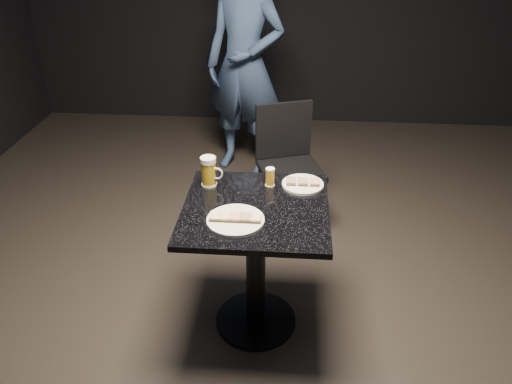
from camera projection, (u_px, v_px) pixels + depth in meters
floor at (256, 321)px, 2.77m from camera, size 6.00×6.00×0.00m
plate_large at (235, 220)px, 2.28m from camera, size 0.27×0.27×0.01m
plate_small at (303, 184)px, 2.56m from camera, size 0.21×0.21×0.01m
patron at (245, 65)px, 3.95m from camera, size 0.75×0.61×1.80m
table at (256, 247)px, 2.51m from camera, size 0.70×0.70×0.75m
beer_mug at (209, 171)px, 2.53m from camera, size 0.12×0.08×0.16m
beer_tumbler at (270, 177)px, 2.55m from camera, size 0.05×0.05×0.10m
chair at (288, 160)px, 3.39m from camera, size 0.50×0.50×0.87m
canapes_on_plate_large at (235, 217)px, 2.27m from camera, size 0.24×0.07×0.02m
canapes_on_plate_small at (303, 182)px, 2.56m from camera, size 0.17×0.07×0.02m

